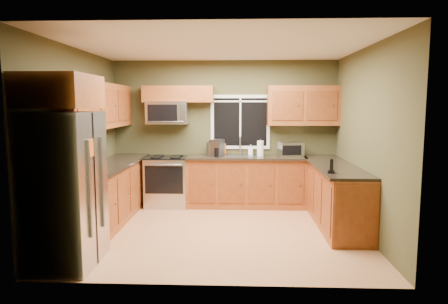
# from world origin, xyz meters

# --- Properties ---
(floor) EXTENTS (4.20, 4.20, 0.00)m
(floor) POSITION_xyz_m (0.00, 0.00, 0.00)
(floor) COLOR #BA8051
(floor) RESTS_ON ground
(ceiling) EXTENTS (4.20, 4.20, 0.00)m
(ceiling) POSITION_xyz_m (0.00, 0.00, 2.70)
(ceiling) COLOR white
(ceiling) RESTS_ON back_wall
(back_wall) EXTENTS (4.20, 0.00, 4.20)m
(back_wall) POSITION_xyz_m (0.00, 1.80, 1.35)
(back_wall) COLOR #434125
(back_wall) RESTS_ON ground
(front_wall) EXTENTS (4.20, 0.00, 4.20)m
(front_wall) POSITION_xyz_m (0.00, -1.80, 1.35)
(front_wall) COLOR #434125
(front_wall) RESTS_ON ground
(left_wall) EXTENTS (0.00, 3.60, 3.60)m
(left_wall) POSITION_xyz_m (-2.10, 0.00, 1.35)
(left_wall) COLOR #434125
(left_wall) RESTS_ON ground
(right_wall) EXTENTS (0.00, 3.60, 3.60)m
(right_wall) POSITION_xyz_m (2.10, 0.00, 1.35)
(right_wall) COLOR #434125
(right_wall) RESTS_ON ground
(window) EXTENTS (1.12, 0.03, 1.02)m
(window) POSITION_xyz_m (0.30, 1.78, 1.55)
(window) COLOR white
(window) RESTS_ON back_wall
(base_cabinets_left) EXTENTS (0.60, 2.65, 0.90)m
(base_cabinets_left) POSITION_xyz_m (-1.80, 0.48, 0.45)
(base_cabinets_left) COLOR brown
(base_cabinets_left) RESTS_ON ground
(countertop_left) EXTENTS (0.65, 2.65, 0.04)m
(countertop_left) POSITION_xyz_m (-1.78, 0.48, 0.92)
(countertop_left) COLOR black
(countertop_left) RESTS_ON base_cabinets_left
(base_cabinets_back) EXTENTS (2.17, 0.60, 0.90)m
(base_cabinets_back) POSITION_xyz_m (0.42, 1.50, 0.45)
(base_cabinets_back) COLOR brown
(base_cabinets_back) RESTS_ON ground
(countertop_back) EXTENTS (2.17, 0.65, 0.04)m
(countertop_back) POSITION_xyz_m (0.42, 1.48, 0.92)
(countertop_back) COLOR black
(countertop_back) RESTS_ON base_cabinets_back
(base_cabinets_peninsula) EXTENTS (0.60, 2.52, 0.90)m
(base_cabinets_peninsula) POSITION_xyz_m (1.80, 0.54, 0.45)
(base_cabinets_peninsula) COLOR brown
(base_cabinets_peninsula) RESTS_ON ground
(countertop_peninsula) EXTENTS (0.65, 2.50, 0.04)m
(countertop_peninsula) POSITION_xyz_m (1.78, 0.55, 0.92)
(countertop_peninsula) COLOR black
(countertop_peninsula) RESTS_ON base_cabinets_peninsula
(upper_cabinets_left) EXTENTS (0.33, 2.65, 0.72)m
(upper_cabinets_left) POSITION_xyz_m (-1.94, 0.48, 1.86)
(upper_cabinets_left) COLOR brown
(upper_cabinets_left) RESTS_ON left_wall
(upper_cabinets_back_left) EXTENTS (1.30, 0.33, 0.30)m
(upper_cabinets_back_left) POSITION_xyz_m (-0.85, 1.64, 2.07)
(upper_cabinets_back_left) COLOR brown
(upper_cabinets_back_left) RESTS_ON back_wall
(upper_cabinets_back_right) EXTENTS (1.30, 0.33, 0.72)m
(upper_cabinets_back_right) POSITION_xyz_m (1.45, 1.64, 1.86)
(upper_cabinets_back_right) COLOR brown
(upper_cabinets_back_right) RESTS_ON back_wall
(upper_cabinet_over_fridge) EXTENTS (0.72, 0.90, 0.38)m
(upper_cabinet_over_fridge) POSITION_xyz_m (-1.74, -1.30, 2.03)
(upper_cabinet_over_fridge) COLOR brown
(upper_cabinet_over_fridge) RESTS_ON left_wall
(refrigerator) EXTENTS (0.74, 0.90, 1.80)m
(refrigerator) POSITION_xyz_m (-1.74, -1.30, 0.90)
(refrigerator) COLOR #B7B7BC
(refrigerator) RESTS_ON ground
(range) EXTENTS (0.76, 0.69, 0.94)m
(range) POSITION_xyz_m (-1.05, 1.47, 0.47)
(range) COLOR #B7B7BC
(range) RESTS_ON ground
(microwave) EXTENTS (0.76, 0.41, 0.42)m
(microwave) POSITION_xyz_m (-1.05, 1.61, 1.73)
(microwave) COLOR #B7B7BC
(microwave) RESTS_ON back_wall
(sink) EXTENTS (0.60, 0.42, 0.36)m
(sink) POSITION_xyz_m (0.30, 1.49, 0.95)
(sink) COLOR slate
(sink) RESTS_ON countertop_back
(toaster_oven) EXTENTS (0.47, 0.39, 0.26)m
(toaster_oven) POSITION_xyz_m (1.22, 1.48, 1.07)
(toaster_oven) COLOR #B7B7BC
(toaster_oven) RESTS_ON countertop_back
(coffee_maker) EXTENTS (0.26, 0.30, 0.31)m
(coffee_maker) POSITION_xyz_m (-0.11, 1.43, 1.09)
(coffee_maker) COLOR slate
(coffee_maker) RESTS_ON countertop_back
(kettle) EXTENTS (0.19, 0.19, 0.29)m
(kettle) POSITION_xyz_m (-0.25, 1.65, 1.07)
(kettle) COLOR #B7B7BC
(kettle) RESTS_ON countertop_back
(paper_towel_roll) EXTENTS (0.14, 0.14, 0.31)m
(paper_towel_roll) POSITION_xyz_m (0.67, 1.53, 1.08)
(paper_towel_roll) COLOR white
(paper_towel_roll) RESTS_ON countertop_back
(soap_bottle_a) EXTENTS (0.13, 0.13, 0.29)m
(soap_bottle_a) POSITION_xyz_m (-0.02, 1.69, 1.09)
(soap_bottle_a) COLOR orange
(soap_bottle_a) RESTS_ON countertop_back
(soap_bottle_b) EXTENTS (0.10, 0.10, 0.19)m
(soap_bottle_b) POSITION_xyz_m (0.50, 1.70, 1.03)
(soap_bottle_b) COLOR white
(soap_bottle_b) RESTS_ON countertop_back
(cordless_phone) EXTENTS (0.11, 0.11, 0.20)m
(cordless_phone) POSITION_xyz_m (1.56, -0.30, 1.00)
(cordless_phone) COLOR black
(cordless_phone) RESTS_ON countertop_peninsula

